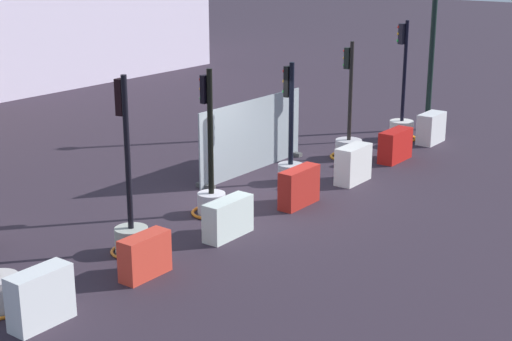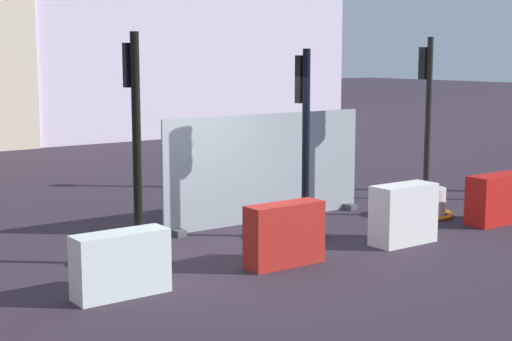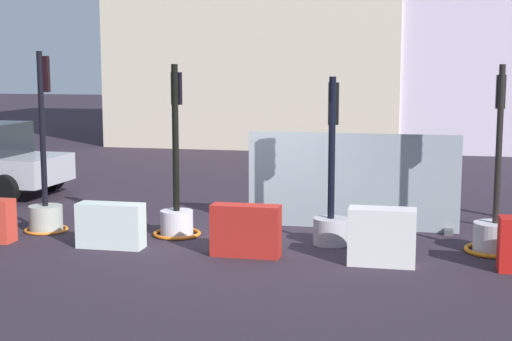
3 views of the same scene
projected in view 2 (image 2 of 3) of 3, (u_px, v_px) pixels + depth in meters
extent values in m
plane|color=#2F2430|center=(245.00, 253.00, 11.21)|extent=(120.00, 120.00, 0.00)
cylinder|color=silver|center=(139.00, 248.00, 10.55)|extent=(0.60, 0.60, 0.47)
cylinder|color=black|center=(137.00, 133.00, 10.32)|extent=(0.12, 0.12, 2.67)
cube|color=black|center=(130.00, 65.00, 10.28)|extent=(0.18, 0.13, 0.59)
sphere|color=red|center=(127.00, 50.00, 10.31)|extent=(0.11, 0.11, 0.11)
sphere|color=orange|center=(127.00, 65.00, 10.34)|extent=(0.11, 0.11, 0.11)
sphere|color=green|center=(128.00, 80.00, 10.37)|extent=(0.11, 0.11, 0.11)
torus|color=orange|center=(139.00, 262.00, 10.58)|extent=(0.89, 0.89, 0.06)
cylinder|color=#ADAAB1|center=(305.00, 222.00, 12.13)|extent=(0.61, 0.61, 0.47)
cylinder|color=black|center=(306.00, 129.00, 11.92)|extent=(0.12, 0.12, 2.46)
cube|color=black|center=(302.00, 79.00, 11.90)|extent=(0.18, 0.13, 0.73)
sphere|color=red|center=(299.00, 63.00, 11.93)|extent=(0.11, 0.11, 0.11)
sphere|color=orange|center=(299.00, 79.00, 11.97)|extent=(0.11, 0.11, 0.11)
sphere|color=green|center=(299.00, 95.00, 12.01)|extent=(0.11, 0.11, 0.11)
cylinder|color=silver|center=(425.00, 202.00, 13.73)|extent=(0.71, 0.71, 0.51)
cylinder|color=black|center=(428.00, 113.00, 13.50)|extent=(0.10, 0.10, 2.63)
cube|color=black|center=(424.00, 63.00, 13.47)|extent=(0.15, 0.15, 0.55)
sphere|color=red|center=(421.00, 53.00, 13.51)|extent=(0.09, 0.09, 0.09)
sphere|color=orange|center=(421.00, 63.00, 13.54)|extent=(0.09, 0.09, 0.09)
sphere|color=green|center=(420.00, 74.00, 13.57)|extent=(0.09, 0.09, 0.09)
torus|color=orange|center=(425.00, 214.00, 13.76)|extent=(0.99, 0.99, 0.07)
cube|color=silver|center=(121.00, 264.00, 9.16)|extent=(1.15, 0.40, 0.77)
cube|color=#AF221B|center=(285.00, 234.00, 10.48)|extent=(1.14, 0.37, 0.86)
cube|color=silver|center=(403.00, 214.00, 11.69)|extent=(1.05, 0.46, 0.90)
cube|color=red|center=(497.00, 199.00, 13.11)|extent=(1.16, 0.44, 0.83)
cube|color=#909BA2|center=(267.00, 168.00, 13.25)|extent=(4.03, 0.04, 1.84)
cube|color=#4C4C4C|center=(175.00, 231.00, 12.34)|extent=(0.16, 0.50, 0.10)
cube|color=#4C4C4C|center=(345.00, 206.00, 14.42)|extent=(0.16, 0.50, 0.10)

